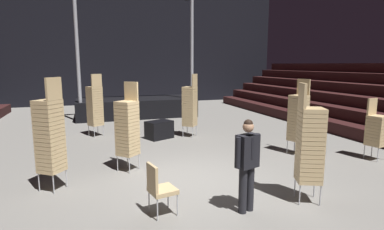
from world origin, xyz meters
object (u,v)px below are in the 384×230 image
(chair_stack_mid_left, at_px, (127,127))
(chair_stack_mid_centre, at_px, (377,129))
(stage_riser, at_px, (136,104))
(chair_stack_mid_right, at_px, (310,144))
(man_with_tie, at_px, (247,161))
(chair_stack_front_right, at_px, (50,135))
(chair_stack_rear_right, at_px, (190,106))
(chair_stack_front_left, at_px, (298,117))
(equipment_road_case, at_px, (159,130))
(loose_chair_near_man, at_px, (159,186))
(chair_stack_rear_left, at_px, (95,105))

(chair_stack_mid_left, xyz_separation_m, chair_stack_mid_centre, (6.68, -1.27, -0.25))
(stage_riser, distance_m, chair_stack_mid_centre, 10.90)
(chair_stack_mid_right, bearing_deg, man_with_tie, -66.08)
(chair_stack_mid_left, bearing_deg, chair_stack_mid_centre, -144.03)
(chair_stack_front_right, relative_size, chair_stack_mid_right, 1.04)
(man_with_tie, bearing_deg, stage_riser, -106.04)
(chair_stack_front_right, relative_size, chair_stack_rear_right, 1.04)
(stage_riser, relative_size, chair_stack_rear_right, 2.66)
(stage_riser, distance_m, chair_stack_front_right, 9.54)
(chair_stack_front_left, distance_m, chair_stack_mid_centre, 2.10)
(stage_riser, xyz_separation_m, chair_stack_mid_right, (1.67, -11.19, 0.54))
(chair_stack_mid_left, distance_m, equipment_road_case, 3.49)
(chair_stack_front_left, xyz_separation_m, chair_stack_mid_right, (-1.88, -2.82, 0.04))
(chair_stack_front_right, bearing_deg, loose_chair_near_man, -96.59)
(man_with_tie, height_order, chair_stack_mid_centre, chair_stack_mid_centre)
(chair_stack_front_right, bearing_deg, chair_stack_mid_left, -29.11)
(chair_stack_mid_left, bearing_deg, chair_stack_front_right, 70.43)
(stage_riser, bearing_deg, loose_chair_near_man, -96.24)
(chair_stack_front_left, distance_m, equipment_road_case, 4.78)
(man_with_tie, bearing_deg, chair_stack_mid_centre, -179.10)
(stage_riser, xyz_separation_m, man_with_tie, (0.34, -11.20, 0.35))
(stage_riser, bearing_deg, chair_stack_rear_right, -77.02)
(chair_stack_mid_centre, xyz_separation_m, chair_stack_rear_right, (-4.07, 4.31, 0.29))
(chair_stack_front_right, relative_size, chair_stack_rear_left, 1.04)
(chair_stack_rear_right, bearing_deg, chair_stack_front_left, -101.39)
(man_with_tie, distance_m, chair_stack_mid_left, 3.42)
(stage_riser, xyz_separation_m, chair_stack_rear_left, (-2.10, -4.06, 0.54))
(chair_stack_mid_left, relative_size, chair_stack_mid_right, 0.96)
(chair_stack_front_left, xyz_separation_m, chair_stack_front_right, (-6.64, -0.64, 0.08))
(stage_riser, relative_size, equipment_road_case, 6.80)
(chair_stack_front_left, distance_m, chair_stack_mid_left, 4.96)
(man_with_tie, bearing_deg, equipment_road_case, -105.04)
(man_with_tie, xyz_separation_m, loose_chair_near_man, (-1.52, 0.37, -0.43))
(chair_stack_mid_right, relative_size, chair_stack_mid_centre, 1.35)
(chair_stack_mid_left, distance_m, loose_chair_near_man, 2.64)
(chair_stack_mid_left, bearing_deg, stage_riser, -52.98)
(chair_stack_front_right, bearing_deg, chair_stack_mid_right, -77.42)
(stage_riser, distance_m, loose_chair_near_man, 10.90)
(chair_stack_front_right, bearing_deg, chair_stack_rear_left, 25.83)
(chair_stack_mid_left, relative_size, chair_stack_rear_right, 0.96)
(chair_stack_mid_centre, xyz_separation_m, chair_stack_rear_left, (-7.37, 5.48, 0.29))
(stage_riser, height_order, chair_stack_front_left, stage_riser)
(chair_stack_front_left, xyz_separation_m, loose_chair_near_man, (-4.73, -2.46, -0.58))
(chair_stack_mid_centre, relative_size, equipment_road_case, 1.90)
(chair_stack_rear_left, bearing_deg, equipment_road_case, -58.26)
(chair_stack_mid_centre, bearing_deg, chair_stack_front_left, -46.21)
(chair_stack_front_right, height_order, equipment_road_case, chair_stack_front_right)
(chair_stack_mid_centre, xyz_separation_m, loose_chair_near_man, (-6.46, -1.30, -0.33))
(stage_riser, height_order, equipment_road_case, stage_riser)
(man_with_tie, xyz_separation_m, equipment_road_case, (-0.29, 6.01, -0.64))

